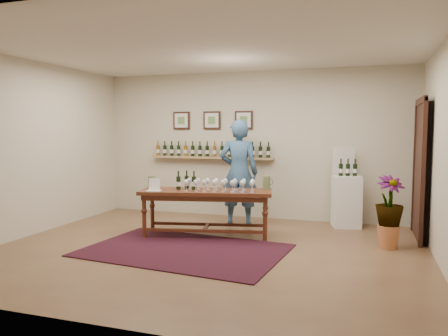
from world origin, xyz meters
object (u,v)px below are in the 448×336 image
(tasting_table, at_px, (206,197))
(display_pedestal, at_px, (346,201))
(potted_plant, at_px, (389,212))
(person, at_px, (239,173))

(tasting_table, distance_m, display_pedestal, 2.52)
(potted_plant, bearing_deg, person, 161.62)
(tasting_table, xyz_separation_m, potted_plant, (2.74, 0.12, -0.10))
(tasting_table, xyz_separation_m, person, (0.27, 0.94, 0.31))
(tasting_table, relative_size, potted_plant, 2.41)
(display_pedestal, xyz_separation_m, person, (-1.83, -0.43, 0.49))
(tasting_table, height_order, potted_plant, potted_plant)
(tasting_table, relative_size, display_pedestal, 2.41)
(display_pedestal, bearing_deg, tasting_table, -146.79)
(display_pedestal, height_order, person, person)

